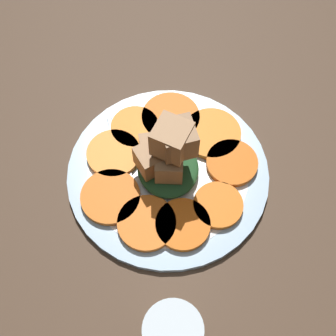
{
  "coord_description": "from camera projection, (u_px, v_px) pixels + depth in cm",
  "views": [
    {
      "loc": [
        32.52,
        -4.01,
        65.82
      ],
      "look_at": [
        0.0,
        0.0,
        4.1
      ],
      "focal_mm": 50.0,
      "sensor_mm": 36.0,
      "label": 1
    }
  ],
  "objects": [
    {
      "name": "table_slab",
      "position": [
        168.0,
        177.0,
        0.73
      ],
      "size": [
        120.0,
        120.0,
        2.0
      ],
      "primitive_type": "cube",
      "color": "#4C3828",
      "rests_on": "ground"
    },
    {
      "name": "plate",
      "position": [
        168.0,
        173.0,
        0.71
      ],
      "size": [
        30.61,
        30.61,
        1.05
      ],
      "color": "#99B7D1",
      "rests_on": "table_slab"
    },
    {
      "name": "carrot_slice_0",
      "position": [
        110.0,
        197.0,
        0.68
      ],
      "size": [
        8.77,
        8.77,
        0.9
      ],
      "primitive_type": "cylinder",
      "color": "orange",
      "rests_on": "plate"
    },
    {
      "name": "carrot_slice_1",
      "position": [
        147.0,
        223.0,
        0.66
      ],
      "size": [
        8.43,
        8.43,
        0.9
      ],
      "primitive_type": "cylinder",
      "color": "orange",
      "rests_on": "plate"
    },
    {
      "name": "carrot_slice_2",
      "position": [
        183.0,
        224.0,
        0.66
      ],
      "size": [
        7.87,
        7.87,
        0.9
      ],
      "primitive_type": "cylinder",
      "color": "#D66114",
      "rests_on": "plate"
    },
    {
      "name": "carrot_slice_3",
      "position": [
        218.0,
        205.0,
        0.68
      ],
      "size": [
        7.26,
        7.26,
        0.9
      ],
      "primitive_type": "cylinder",
      "color": "orange",
      "rests_on": "plate"
    },
    {
      "name": "carrot_slice_4",
      "position": [
        232.0,
        164.0,
        0.71
      ],
      "size": [
        7.86,
        7.86,
        0.9
      ],
      "primitive_type": "cylinder",
      "color": "#D56014",
      "rests_on": "plate"
    },
    {
      "name": "carrot_slice_5",
      "position": [
        212.0,
        133.0,
        0.73
      ],
      "size": [
        9.13,
        9.13,
        0.9
      ],
      "primitive_type": "cylinder",
      "color": "orange",
      "rests_on": "plate"
    },
    {
      "name": "carrot_slice_6",
      "position": [
        171.0,
        117.0,
        0.75
      ],
      "size": [
        9.31,
        9.31,
        0.9
      ],
      "primitive_type": "cylinder",
      "color": "orange",
      "rests_on": "plate"
    },
    {
      "name": "carrot_slice_7",
      "position": [
        135.0,
        127.0,
        0.74
      ],
      "size": [
        7.64,
        7.64,
        0.9
      ],
      "primitive_type": "cylinder",
      "color": "orange",
      "rests_on": "plate"
    },
    {
      "name": "carrot_slice_8",
      "position": [
        114.0,
        154.0,
        0.72
      ],
      "size": [
        8.29,
        8.29,
        0.9
      ],
      "primitive_type": "cylinder",
      "color": "orange",
      "rests_on": "plate"
    },
    {
      "name": "center_pile",
      "position": [
        167.0,
        156.0,
        0.67
      ],
      "size": [
        10.2,
        9.63,
        11.6
      ],
      "color": "#235128",
      "rests_on": "plate"
    },
    {
      "name": "fork",
      "position": [
        125.0,
        163.0,
        0.71
      ],
      "size": [
        19.9,
        4.1,
        0.4
      ],
      "rotation": [
        0.0,
        0.0,
        0.12
      ],
      "color": "silver",
      "rests_on": "plate"
    }
  ]
}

